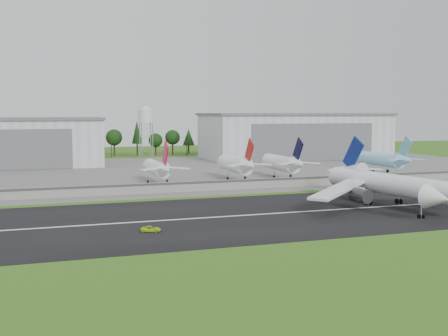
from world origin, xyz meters
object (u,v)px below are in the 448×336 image
object	(u,v)px
parked_jet_red_b	(238,165)
parked_jet_navy	(284,163)
ground_vehicle	(151,229)
parked_jet_skyblue	(383,159)
parked_jet_red_a	(158,168)
main_airliner	(389,189)

from	to	relation	value
parked_jet_red_b	parked_jet_navy	size ratio (longest dim) A/B	1.00
ground_vehicle	parked_jet_skyblue	xyz separation A→B (m)	(115.43, 83.05, 5.36)
ground_vehicle	parked_jet_red_b	xyz separation A→B (m)	(48.60, 78.07, 5.53)
parked_jet_red_a	parked_jet_navy	world-z (taller)	parked_jet_navy
ground_vehicle	parked_jet_navy	bearing A→B (deg)	-21.43
ground_vehicle	main_airliner	bearing A→B (deg)	-61.30
parked_jet_navy	ground_vehicle	bearing A→B (deg)	-130.89
parked_jet_red_b	parked_jet_skyblue	bearing A→B (deg)	4.26
parked_jet_red_b	parked_jet_skyblue	size ratio (longest dim) A/B	0.84
main_airliner	parked_jet_red_b	bearing A→B (deg)	-83.73
main_airliner	parked_jet_red_a	bearing A→B (deg)	-63.34
ground_vehicle	parked_jet_red_a	size ratio (longest dim) A/B	0.14
main_airliner	parked_jet_red_a	size ratio (longest dim) A/B	1.89
main_airliner	parked_jet_navy	xyz separation A→B (m)	(-0.46, 67.00, 1.35)
main_airliner	parked_jet_navy	bearing A→B (deg)	-99.53
parked_jet_navy	parked_jet_skyblue	size ratio (longest dim) A/B	0.84
parked_jet_red_b	main_airliner	bearing A→B (deg)	-73.81
parked_jet_red_a	parked_jet_skyblue	world-z (taller)	parked_jet_skyblue
main_airliner	ground_vehicle	bearing A→B (deg)	-0.68
main_airliner	parked_jet_navy	world-z (taller)	main_airliner
parked_jet_red_a	parked_jet_red_b	world-z (taller)	parked_jet_red_b
parked_jet_red_b	parked_jet_skyblue	xyz separation A→B (m)	(66.83, 4.98, -0.18)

